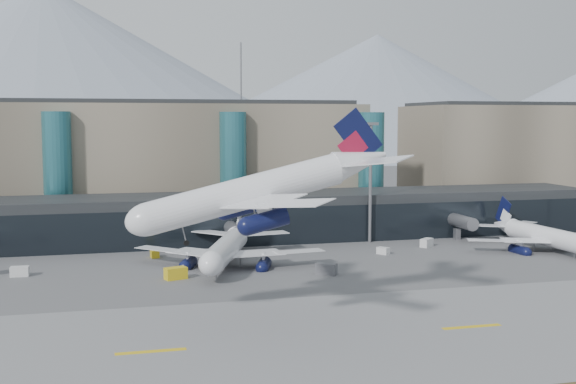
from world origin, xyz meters
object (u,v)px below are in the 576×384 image
object	(u,v)px
veh_b	(155,254)
veh_d	(427,243)
hero_jet	(271,180)
veh_a	(20,271)
veh_c	(326,269)
jet_parked_right	(537,229)
veh_h	(176,273)
lightmast_mid	(370,175)
veh_g	(383,251)
jet_parked_mid	(229,240)

from	to	relation	value
veh_b	veh_d	distance (m)	55.27
hero_jet	veh_a	xyz separation A→B (m)	(-34.89, 36.75, -17.66)
veh_a	veh_c	distance (m)	51.48
veh_b	jet_parked_right	bearing A→B (deg)	-103.20
jet_parked_right	hero_jet	bearing A→B (deg)	117.31
veh_h	lightmast_mid	bearing A→B (deg)	12.77
lightmast_mid	hero_jet	size ratio (longest dim) A/B	0.70
hero_jet	veh_b	world-z (taller)	hero_jet
veh_d	veh_g	bearing A→B (deg)	166.98
jet_parked_mid	veh_b	xyz separation A→B (m)	(-12.73, 9.46, -3.78)
veh_a	veh_b	bearing A→B (deg)	28.67
hero_jet	jet_parked_right	xyz separation A→B (m)	(64.08, 38.54, -14.43)
jet_parked_right	veh_d	xyz separation A→B (m)	(-20.69, 7.45, -3.20)
veh_b	veh_g	size ratio (longest dim) A/B	1.01
veh_b	veh_h	distance (m)	20.01
veh_d	veh_g	world-z (taller)	veh_d
veh_a	jet_parked_mid	bearing A→B (deg)	5.51
veh_b	veh_g	bearing A→B (deg)	-105.85
veh_b	veh_c	xyz separation A→B (m)	(27.17, -22.57, 0.30)
hero_jet	veh_b	distance (m)	52.59
veh_g	veh_b	bearing A→B (deg)	-134.71
jet_parked_right	veh_d	size ratio (longest dim) A/B	10.96
hero_jet	veh_h	xyz separation A→B (m)	(-9.73, 28.16, -17.51)
veh_a	veh_g	distance (m)	66.65
veh_d	veh_g	distance (m)	12.95
lightmast_mid	veh_b	distance (m)	48.23
lightmast_mid	veh_d	world-z (taller)	lightmast_mid
jet_parked_mid	veh_c	xyz separation A→B (m)	(14.44, -13.11, -3.49)
lightmast_mid	veh_c	xyz separation A→B (m)	(-18.66, -28.71, -13.45)
veh_c	veh_h	xyz separation A→B (m)	(-25.07, 2.67, 0.01)
veh_b	veh_c	size ratio (longest dim) A/B	0.67
veh_b	veh_g	world-z (taller)	veh_g
veh_a	veh_c	world-z (taller)	veh_c
lightmast_mid	veh_g	world-z (taller)	lightmast_mid
veh_b	veh_d	xyz separation A→B (m)	(55.23, -2.06, 0.19)
jet_parked_mid	veh_h	xyz separation A→B (m)	(-10.62, -10.44, -3.48)
lightmast_mid	veh_c	size ratio (longest dim) A/B	7.31
hero_jet	veh_d	distance (m)	65.64
veh_a	veh_h	bearing A→B (deg)	-16.29
veh_c	veh_h	size ratio (longest dim) A/B	0.99
hero_jet	veh_b	size ratio (longest dim) A/B	15.62
jet_parked_right	veh_h	xyz separation A→B (m)	(-73.81, -10.39, -3.08)
veh_b	veh_c	world-z (taller)	veh_c
jet_parked_mid	veh_a	distance (m)	36.02
jet_parked_mid	veh_g	distance (m)	31.04
jet_parked_mid	veh_d	bearing A→B (deg)	-60.72
veh_g	veh_a	bearing A→B (deg)	-121.66
jet_parked_right	veh_d	distance (m)	22.22
veh_b	veh_g	distance (m)	44.12
lightmast_mid	veh_c	distance (m)	36.79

